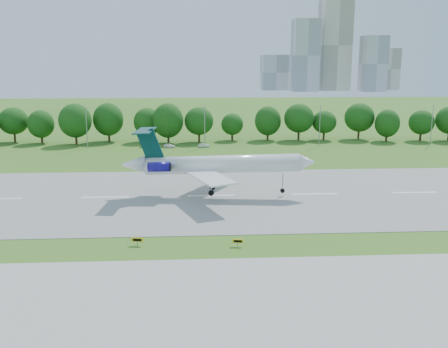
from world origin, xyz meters
TOP-DOWN VIEW (x-y plane):
  - ground at (0.00, 0.00)m, footprint 600.00×600.00m
  - runway at (0.00, 25.00)m, footprint 400.00×45.00m
  - taxiway at (0.00, -18.00)m, footprint 400.00×23.00m
  - tree_line at (0.00, 92.00)m, footprint 288.40×8.40m
  - light_poles at (-2.50, 82.00)m, footprint 175.90×0.25m
  - skyline at (100.16, 390.61)m, footprint 127.00×52.00m
  - airliner at (-19.76, 25.16)m, footprint 36.85×26.76m
  - taxi_sign_left at (-31.17, -0.84)m, footprint 1.62×0.45m
  - taxi_sign_centre at (-17.21, -2.02)m, footprint 1.51×0.40m
  - service_vehicle_a at (-20.29, 81.71)m, footprint 3.52×1.64m
  - service_vehicle_b at (-30.66, 81.24)m, footprint 3.77×2.07m

SIDE VIEW (x-z plane):
  - ground at x=0.00m, z-range 0.00..0.00m
  - runway at x=0.00m, z-range 0.00..0.08m
  - taxiway at x=0.00m, z-range 0.00..0.08m
  - service_vehicle_a at x=-20.29m, z-range 0.00..1.12m
  - service_vehicle_b at x=-30.66m, z-range 0.00..1.21m
  - taxi_sign_centre at x=-17.21m, z-range 0.25..1.31m
  - taxi_sign_left at x=-31.17m, z-range 0.27..1.41m
  - tree_line at x=0.00m, z-range 0.99..11.39m
  - airliner at x=-19.76m, z-range 0.06..12.48m
  - light_poles at x=-2.50m, z-range 0.24..12.43m
  - skyline at x=100.16m, z-range -9.54..70.46m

